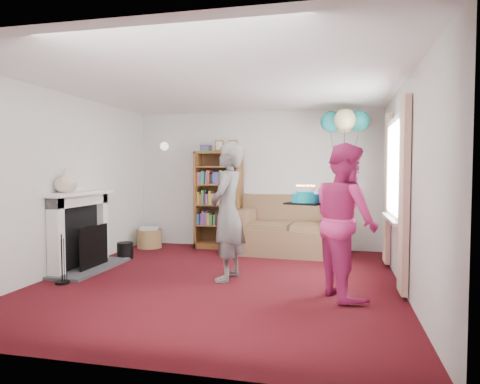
% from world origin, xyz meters
% --- Properties ---
extents(ground, '(5.00, 5.00, 0.00)m').
position_xyz_m(ground, '(0.00, 0.00, 0.00)').
color(ground, black).
rests_on(ground, ground).
extents(wall_back, '(4.50, 0.02, 2.50)m').
position_xyz_m(wall_back, '(0.00, 2.51, 1.25)').
color(wall_back, silver).
rests_on(wall_back, ground).
extents(wall_left, '(0.02, 5.00, 2.50)m').
position_xyz_m(wall_left, '(-2.26, 0.00, 1.25)').
color(wall_left, silver).
rests_on(wall_left, ground).
extents(wall_right, '(0.02, 5.00, 2.50)m').
position_xyz_m(wall_right, '(2.26, 0.00, 1.25)').
color(wall_right, silver).
rests_on(wall_right, ground).
extents(ceiling, '(4.50, 5.00, 0.01)m').
position_xyz_m(ceiling, '(0.00, 0.00, 2.50)').
color(ceiling, white).
rests_on(ceiling, wall_back).
extents(fireplace, '(0.55, 1.80, 1.12)m').
position_xyz_m(fireplace, '(-2.09, 0.19, 0.51)').
color(fireplace, '#3F3F42').
rests_on(fireplace, ground).
extents(window_bay, '(0.14, 2.02, 2.20)m').
position_xyz_m(window_bay, '(2.21, 0.60, 1.20)').
color(window_bay, white).
rests_on(window_bay, ground).
extents(wall_sconce, '(0.16, 0.23, 0.16)m').
position_xyz_m(wall_sconce, '(-1.75, 2.36, 1.88)').
color(wall_sconce, gold).
rests_on(wall_sconce, ground).
extents(bookcase, '(0.84, 0.42, 1.98)m').
position_xyz_m(bookcase, '(-0.66, 2.30, 0.87)').
color(bookcase, '#472B14').
rests_on(bookcase, ground).
extents(sofa, '(1.87, 0.99, 0.99)m').
position_xyz_m(sofa, '(0.72, 2.08, 0.36)').
color(sofa, brown).
rests_on(sofa, ground).
extents(wicker_basket, '(0.45, 0.45, 0.40)m').
position_xyz_m(wicker_basket, '(-1.90, 1.98, 0.18)').
color(wicker_basket, olive).
rests_on(wicker_basket, ground).
extents(person_striped, '(0.48, 0.68, 1.78)m').
position_xyz_m(person_striped, '(0.08, 0.09, 0.89)').
color(person_striped, black).
rests_on(person_striped, ground).
extents(person_magenta, '(0.95, 1.04, 1.73)m').
position_xyz_m(person_magenta, '(1.57, -0.34, 0.87)').
color(person_magenta, '#BF2666').
rests_on(person_magenta, ground).
extents(birthday_cake, '(0.39, 0.39, 0.22)m').
position_xyz_m(birthday_cake, '(1.11, -0.25, 1.10)').
color(birthday_cake, black).
rests_on(birthday_cake, ground).
extents(balloons, '(0.78, 0.78, 1.70)m').
position_xyz_m(balloons, '(1.58, 1.89, 2.22)').
color(balloons, '#3F3F3F').
rests_on(balloons, ground).
extents(mantel_vase, '(0.35, 0.35, 0.32)m').
position_xyz_m(mantel_vase, '(-2.12, -0.15, 1.29)').
color(mantel_vase, beige).
rests_on(mantel_vase, fireplace).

